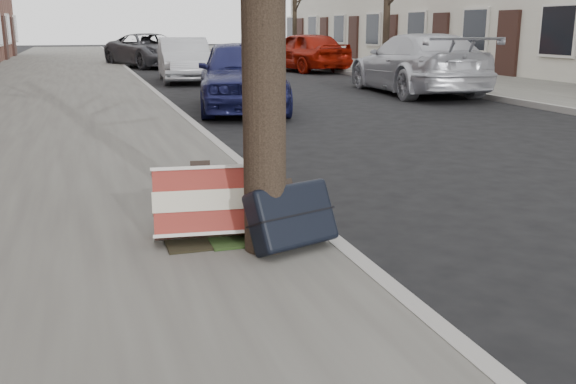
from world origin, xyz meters
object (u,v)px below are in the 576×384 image
object	(u,v)px
car_near_mid	(184,60)
suitcase_navy	(291,216)
suitcase_red	(202,203)
car_near_front	(241,74)

from	to	relation	value
car_near_mid	suitcase_navy	bearing A→B (deg)	-92.44
suitcase_navy	car_near_mid	world-z (taller)	car_near_mid
suitcase_red	suitcase_navy	xyz separation A→B (m)	(0.53, -0.41, -0.03)
suitcase_red	car_near_front	distance (m)	8.33
suitcase_red	car_near_mid	size ratio (longest dim) A/B	0.17
suitcase_navy	car_near_front	distance (m)	8.60
suitcase_navy	car_near_front	bearing A→B (deg)	59.40
car_near_front	car_near_mid	size ratio (longest dim) A/B	1.03
suitcase_red	car_near_front	size ratio (longest dim) A/B	0.17
car_near_front	car_near_mid	distance (m)	7.11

